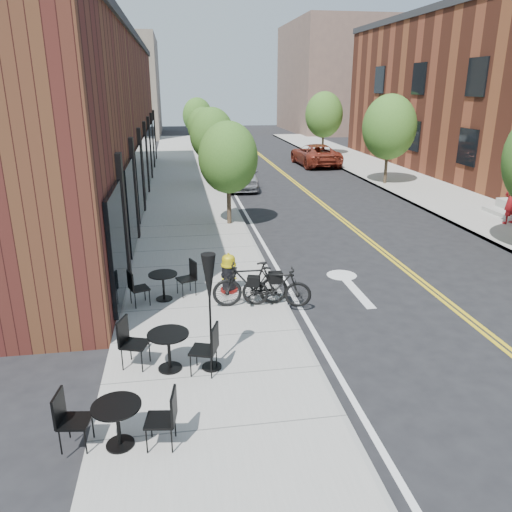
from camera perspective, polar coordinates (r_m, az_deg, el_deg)
ground at (r=10.97m, az=5.19°, el=-8.90°), size 120.00×120.00×0.00m
sidewalk_near at (r=20.04m, az=-7.36°, el=4.15°), size 4.00×70.00×0.12m
sidewalk_far at (r=23.61m, az=23.27°, el=5.00°), size 4.00×70.00×0.12m
building_near at (r=23.79m, az=-19.31°, el=14.00°), size 5.00×28.00×7.00m
bg_building_left at (r=57.66m, az=-15.28°, el=18.15°), size 8.00×14.00×10.00m
bg_building_right at (r=62.21m, az=8.78°, el=19.49°), size 10.00×16.00×12.00m
tree_near_a at (r=18.66m, az=-3.20°, el=11.16°), size 2.20×2.20×3.81m
tree_near_b at (r=26.57m, az=-5.05°, el=13.65°), size 2.30×2.30×3.98m
tree_near_c at (r=34.54m, az=-6.05°, el=14.50°), size 2.10×2.10×3.67m
tree_near_d at (r=42.50m, az=-6.71°, el=15.63°), size 2.40×2.40×4.11m
tree_far_b at (r=27.78m, az=14.98°, el=14.04°), size 2.80×2.80×4.62m
tree_far_c at (r=39.06m, az=7.78°, el=15.71°), size 2.80×2.80×4.62m
fire_hydrant at (r=12.64m, az=-3.13°, el=-1.99°), size 0.58×0.58×1.02m
bicycle_left at (r=11.79m, az=-0.63°, el=-3.22°), size 1.81×0.53×1.09m
bicycle_right at (r=11.77m, az=2.37°, el=-3.54°), size 1.71×0.88×0.99m
bistro_set_a at (r=7.78m, az=-15.53°, el=-17.53°), size 1.68×0.80×0.89m
bistro_set_b at (r=9.39m, az=-9.94°, el=-10.08°), size 1.81×0.99×0.95m
bistro_set_c at (r=12.36m, az=-10.55°, el=-3.02°), size 1.65×0.98×0.87m
patio_umbrella at (r=8.83m, az=-5.36°, el=-3.67°), size 0.36×0.36×2.24m
parked_car_a at (r=26.40m, az=-1.77°, el=9.33°), size 2.11×4.41×1.46m
parked_car_b at (r=32.03m, az=-3.10°, el=11.04°), size 1.59×4.55×1.50m
parked_car_c at (r=38.45m, az=-4.15°, el=12.38°), size 2.49×5.52×1.57m
parked_car_far at (r=34.42m, az=6.77°, el=11.43°), size 2.57×5.26×1.44m
pedestrian at (r=21.18m, az=27.18°, el=5.74°), size 0.77×0.62×1.84m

